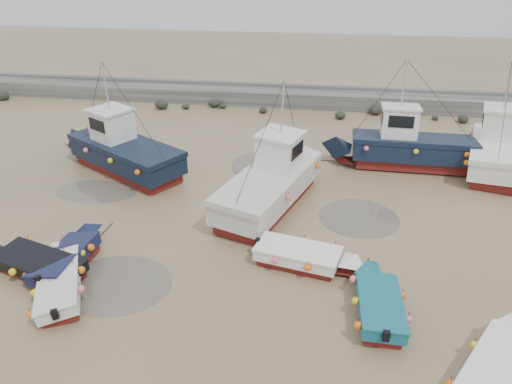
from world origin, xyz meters
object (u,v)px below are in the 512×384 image
cabin_boat_1 (273,179)px  cabin_boat_3 (498,147)px  dinghy_1 (72,254)px  dinghy_5 (306,256)px  dinghy_2 (378,299)px  cabin_boat_0 (120,149)px  dinghy_0 (62,277)px  cabin_boat_2 (402,145)px  person (163,177)px  dinghy_3 (504,363)px  dinghy_4 (34,261)px

cabin_boat_1 → cabin_boat_3: same height
cabin_boat_1 → cabin_boat_3: size_ratio=1.12×
dinghy_1 → cabin_boat_1: bearing=46.0°
dinghy_5 → dinghy_2: bearing=60.5°
dinghy_5 → cabin_boat_0: 14.11m
dinghy_0 → cabin_boat_2: (13.98, 14.22, 0.80)m
dinghy_2 → cabin_boat_0: cabin_boat_0 is taller
dinghy_1 → dinghy_2: 12.29m
cabin_boat_0 → cabin_boat_2: bearing=-47.8°
person → cabin_boat_1: bearing=136.2°
dinghy_3 → dinghy_4: bearing=-158.3°
dinghy_0 → dinghy_2: (11.82, 0.50, 0.01)m
dinghy_4 → dinghy_0: bearing=-99.9°
dinghy_0 → dinghy_4: same height
dinghy_1 → dinghy_4: bearing=-147.0°
dinghy_4 → dinghy_5: same height
dinghy_0 → dinghy_4: bearing=127.1°
cabin_boat_1 → dinghy_2: bearing=-42.1°
dinghy_2 → cabin_boat_3: cabin_boat_3 is taller
cabin_boat_0 → person: cabin_boat_0 is taller
cabin_boat_1 → dinghy_5: bearing=-52.6°
dinghy_4 → dinghy_5: bearing=-62.0°
dinghy_1 → cabin_boat_0: (-1.85, 9.64, 0.76)m
dinghy_2 → dinghy_4: (-13.48, 0.35, -0.01)m
dinghy_2 → cabin_boat_3: size_ratio=0.57×
dinghy_2 → cabin_boat_2: size_ratio=0.55×
dinghy_3 → dinghy_2: bearing=176.7°
dinghy_2 → person: size_ratio=2.91×
dinghy_4 → cabin_boat_0: (-0.61, 10.35, 0.77)m
dinghy_1 → person: 9.02m
dinghy_0 → dinghy_3: 15.56m
cabin_boat_0 → cabin_boat_3: same height
dinghy_3 → dinghy_0: bearing=-156.2°
dinghy_4 → dinghy_1: bearing=-43.0°
dinghy_5 → cabin_boat_0: (-11.39, 8.29, 0.76)m
dinghy_5 → cabin_boat_3: (10.35, 11.87, 0.80)m
dinghy_1 → cabin_boat_2: (14.40, 12.66, 0.78)m
dinghy_0 → person: 10.54m
cabin_boat_2 → cabin_boat_3: (5.50, 0.56, 0.01)m
dinghy_1 → cabin_boat_2: 19.19m
dinghy_1 → cabin_boat_2: size_ratio=0.56×
dinghy_0 → dinghy_1: same height
dinghy_4 → cabin_boat_3: cabin_boat_3 is taller
person → dinghy_2: bearing=112.1°
dinghy_0 → dinghy_2: bearing=-23.3°
dinghy_3 → cabin_boat_3: cabin_boat_3 is taller
dinghy_0 → cabin_boat_1: size_ratio=0.54×
dinghy_0 → dinghy_4: (-1.66, 0.85, 0.00)m
cabin_boat_0 → cabin_boat_3: size_ratio=1.01×
dinghy_0 → dinghy_1: (-0.42, 1.56, 0.01)m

